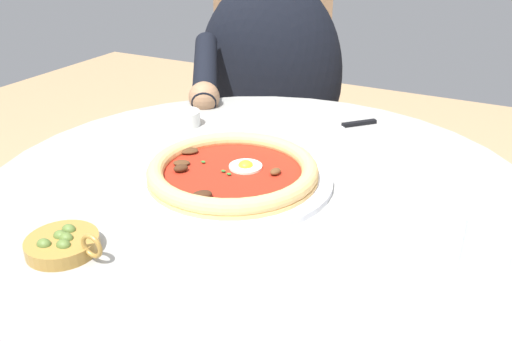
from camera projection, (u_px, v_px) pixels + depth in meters
dining_table at (258, 264)px, 0.94m from camera, size 0.89×0.89×0.75m
pizza_on_plate at (233, 173)px, 0.86m from camera, size 0.32×0.32×0.04m
water_glass at (496, 253)px, 0.63m from camera, size 0.08×0.08×0.08m
steak_knife at (345, 125)px, 1.09m from camera, size 0.15×0.15×0.01m
ramekin_capers at (185, 118)px, 1.09m from camera, size 0.06×0.06×0.03m
olive_pan at (63, 244)px, 0.69m from camera, size 0.12×0.09×0.04m
diner_person at (269, 142)px, 1.57m from camera, size 0.45×0.58×1.18m
cafe_chair_diner at (271, 122)px, 1.70m from camera, size 0.54×0.54×0.91m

